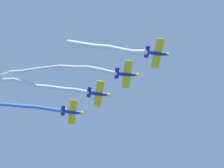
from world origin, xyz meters
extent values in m
ellipsoid|color=navy|center=(-3.04, 0.36, 72.27)|extent=(1.77, 4.55, 0.91)
sphere|color=yellow|center=(-2.62, 2.44, 72.27)|extent=(0.91, 0.91, 0.77)
ellipsoid|color=black|center=(-2.93, 0.91, 72.61)|extent=(0.82, 1.21, 0.49)
cube|color=yellow|center=(-3.01, 0.51, 72.15)|extent=(6.65, 2.77, 0.12)
cube|color=navy|center=(-3.41, -1.47, 72.35)|extent=(2.65, 1.33, 0.10)
cube|color=yellow|center=(-3.40, -1.39, 72.83)|extent=(0.32, 1.02, 1.26)
cylinder|color=white|center=(-3.74, -2.98, 71.97)|extent=(1.81, 2.59, 1.79)
cylinder|color=white|center=(-4.10, -5.30, 71.59)|extent=(1.51, 2.47, 1.57)
cylinder|color=white|center=(-4.35, -7.78, 71.52)|extent=(1.49, 2.73, 1.31)
cylinder|color=white|center=(-4.84, -10.27, 71.64)|extent=(1.75, 2.64, 1.24)
cylinder|color=white|center=(-5.38, -12.73, 71.72)|extent=(1.37, 2.68, 1.00)
cylinder|color=white|center=(-5.72, -15.21, 71.66)|extent=(1.53, 2.55, 1.39)
sphere|color=white|center=(-3.48, -1.82, 72.22)|extent=(0.93, 0.93, 0.93)
sphere|color=white|center=(-4.00, -4.13, 71.72)|extent=(0.93, 0.93, 0.93)
sphere|color=white|center=(-4.20, -6.47, 71.46)|extent=(0.93, 0.93, 0.93)
sphere|color=white|center=(-4.50, -9.09, 71.57)|extent=(0.93, 0.93, 0.93)
sphere|color=white|center=(-5.18, -11.46, 71.71)|extent=(0.93, 0.93, 0.93)
sphere|color=white|center=(-5.58, -13.99, 71.73)|extent=(0.93, 0.93, 0.93)
sphere|color=white|center=(-5.86, -16.42, 71.59)|extent=(0.93, 0.93, 0.93)
ellipsoid|color=navy|center=(-9.53, -3.50, 72.52)|extent=(1.97, 4.54, 0.91)
sphere|color=yellow|center=(-9.01, -1.44, 72.52)|extent=(0.94, 0.94, 0.77)
ellipsoid|color=black|center=(-9.40, -2.96, 72.86)|extent=(0.86, 1.23, 0.49)
cube|color=yellow|center=(-9.50, -3.35, 72.40)|extent=(6.65, 3.05, 0.12)
cube|color=navy|center=(-9.99, -5.32, 72.60)|extent=(2.66, 1.44, 0.10)
cube|color=yellow|center=(-9.97, -5.23, 73.08)|extent=(0.36, 1.01, 1.26)
cylinder|color=white|center=(-10.27, -6.95, 72.71)|extent=(1.41, 2.76, 1.50)
cylinder|color=white|center=(-10.72, -9.63, 73.16)|extent=(1.54, 2.95, 1.46)
cylinder|color=white|center=(-11.53, -12.32, 73.54)|extent=(1.96, 2.90, 1.24)
cylinder|color=white|center=(-12.59, -14.99, 73.96)|extent=(1.96, 3.02, 1.46)
cylinder|color=white|center=(-13.88, -17.58, 74.51)|extent=(2.39, 2.85, 1.50)
cylinder|color=white|center=(-15.28, -19.76, 75.04)|extent=(2.08, 2.35, 1.38)
cylinder|color=white|center=(-16.68, -21.96, 75.39)|extent=(2.27, 2.85, 1.05)
cylinder|color=white|center=(-18.07, -24.34, 75.70)|extent=(2.08, 2.68, 1.28)
cylinder|color=white|center=(-19.66, -26.69, 75.94)|extent=(2.54, 2.85, 0.86)
sphere|color=white|center=(-10.08, -5.66, 72.47)|extent=(0.74, 0.74, 0.74)
sphere|color=white|center=(-10.46, -8.25, 72.95)|extent=(0.74, 0.74, 0.74)
sphere|color=white|center=(-10.98, -11.02, 73.38)|extent=(0.74, 0.74, 0.74)
sphere|color=white|center=(-12.08, -13.62, 73.71)|extent=(0.74, 0.74, 0.74)
sphere|color=white|center=(-13.10, -16.36, 74.21)|extent=(0.74, 0.74, 0.74)
sphere|color=white|center=(-14.66, -18.80, 74.80)|extent=(0.74, 0.74, 0.74)
sphere|color=white|center=(-15.90, -20.73, 75.28)|extent=(0.74, 0.74, 0.74)
sphere|color=white|center=(-17.45, -23.18, 75.51)|extent=(0.74, 0.74, 0.74)
sphere|color=white|center=(-18.70, -25.50, 75.89)|extent=(0.74, 0.74, 0.74)
ellipsoid|color=navy|center=(-16.02, -7.36, 72.77)|extent=(1.66, 4.54, 0.91)
sphere|color=yellow|center=(-15.66, -5.27, 72.77)|extent=(0.89, 0.89, 0.77)
ellipsoid|color=black|center=(-15.93, -6.81, 73.11)|extent=(0.79, 1.20, 0.49)
cube|color=yellow|center=(-16.00, -7.21, 72.65)|extent=(6.64, 2.60, 0.12)
cube|color=navy|center=(-16.34, -9.21, 72.85)|extent=(2.64, 1.27, 0.10)
cube|color=yellow|center=(-16.33, -9.12, 73.33)|extent=(0.29, 1.02, 1.26)
cylinder|color=white|center=(-16.65, -10.78, 72.98)|extent=(1.49, 2.65, 1.51)
cylinder|color=white|center=(-17.22, -13.14, 73.29)|extent=(1.47, 2.47, 0.95)
cylinder|color=white|center=(-17.77, -15.64, 73.34)|extent=(1.16, 2.85, 0.76)
cylinder|color=white|center=(-18.29, -18.42, 73.32)|extent=(1.36, 2.97, 0.79)
cylinder|color=white|center=(-18.73, -21.08, 73.59)|extent=(1.21, 2.69, 1.50)
cylinder|color=white|center=(-19.10, -23.47, 74.17)|extent=(1.48, 2.50, 1.58)
cylinder|color=white|center=(-19.78, -25.66, 74.51)|extent=(1.61, 2.38, 0.86)
sphere|color=white|center=(-16.40, -9.56, 72.72)|extent=(0.72, 0.72, 0.72)
sphere|color=white|center=(-16.89, -12.00, 73.23)|extent=(0.72, 0.72, 0.72)
sphere|color=white|center=(-17.55, -14.27, 73.35)|extent=(0.72, 0.72, 0.72)
sphere|color=white|center=(-17.98, -17.01, 73.34)|extent=(0.72, 0.72, 0.72)
sphere|color=white|center=(-18.59, -19.82, 73.30)|extent=(0.72, 0.72, 0.72)
sphere|color=white|center=(-18.86, -22.33, 73.87)|extent=(0.72, 0.72, 0.72)
sphere|color=white|center=(-19.34, -24.61, 74.47)|extent=(0.72, 0.72, 0.72)
sphere|color=white|center=(-20.22, -26.71, 74.55)|extent=(0.72, 0.72, 0.72)
ellipsoid|color=navy|center=(-22.52, -11.22, 73.02)|extent=(1.71, 4.55, 0.91)
sphere|color=yellow|center=(-22.13, -9.13, 73.02)|extent=(0.90, 0.90, 0.77)
ellipsoid|color=black|center=(-22.41, -10.68, 73.36)|extent=(0.80, 1.21, 0.49)
cube|color=yellow|center=(-22.49, -11.07, 72.90)|extent=(6.65, 2.68, 0.12)
cube|color=navy|center=(-22.86, -13.06, 73.10)|extent=(2.64, 1.30, 0.10)
cube|color=yellow|center=(-22.84, -12.97, 73.58)|extent=(0.31, 1.02, 1.26)
cylinder|color=#4C75DB|center=(-23.05, -14.62, 72.91)|extent=(1.24, 2.50, 1.08)
cylinder|color=#4C75DB|center=(-23.45, -17.34, 72.95)|extent=(1.47, 3.17, 1.13)
cylinder|color=#4C75DB|center=(-24.10, -20.33, 73.05)|extent=(1.51, 3.14, 0.78)
cylinder|color=#4C75DB|center=(-24.70, -23.21, 72.96)|extent=(1.42, 2.93, 1.20)
cylinder|color=#4C75DB|center=(-25.37, -26.01, 72.96)|extent=(1.77, 3.03, 1.11)
sphere|color=#4C75DB|center=(-22.92, -13.41, 72.97)|extent=(0.75, 0.75, 0.75)
sphere|color=#4C75DB|center=(-23.19, -15.82, 72.86)|extent=(0.75, 0.75, 0.75)
sphere|color=#4C75DB|center=(-23.72, -18.86, 73.04)|extent=(0.75, 0.75, 0.75)
sphere|color=#4C75DB|center=(-24.49, -21.81, 73.06)|extent=(0.75, 0.75, 0.75)
sphere|color=#4C75DB|center=(-24.92, -24.61, 72.85)|extent=(0.75, 0.75, 0.75)
camera|label=1|loc=(29.92, -19.90, 3.82)|focal=65.04mm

